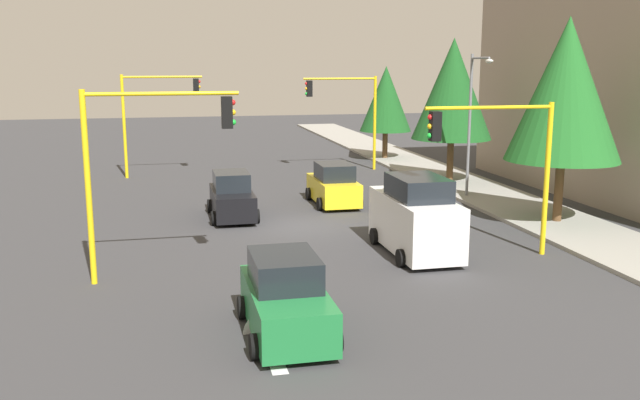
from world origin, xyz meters
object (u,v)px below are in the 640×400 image
traffic_signal_far_right (155,105)px  traffic_signal_near_right (148,147)px  car_green (286,299)px  street_lamp_curbside (474,110)px  traffic_signal_far_left (347,104)px  car_yellow (334,186)px  car_black (232,197)px  tree_roadside_far (386,99)px  traffic_signal_near_left (498,149)px  tree_roadside_near (566,90)px  tree_roadside_mid (453,89)px  delivery_van_white (415,218)px

traffic_signal_far_right → traffic_signal_near_right: 20.00m
car_green → street_lamp_curbside: bearing=141.6°
traffic_signal_far_left → traffic_signal_near_right: size_ratio=0.99×
car_yellow → car_black: 5.25m
traffic_signal_far_right → tree_roadside_far: size_ratio=0.93×
traffic_signal_near_left → traffic_signal_near_right: size_ratio=0.91×
traffic_signal_near_right → traffic_signal_far_left: bearing=150.2°
traffic_signal_near_left → car_green: bearing=-57.7°
traffic_signal_near_right → car_yellow: traffic_signal_near_right is taller
traffic_signal_far_left → tree_roadside_near: tree_roadside_near is taller
car_yellow → tree_roadside_mid: bearing=118.0°
traffic_signal_far_right → traffic_signal_near_left: 23.01m
car_yellow → car_black: size_ratio=1.00×
car_green → car_yellow: size_ratio=1.03×
traffic_signal_near_right → car_black: (-8.20, 3.20, -3.22)m
traffic_signal_far_right → car_yellow: 13.34m
traffic_signal_far_right → traffic_signal_near_right: traffic_signal_far_right is taller
traffic_signal_near_left → car_black: bearing=-135.1°
street_lamp_curbside → tree_roadside_far: (-14.39, 0.30, -0.18)m
traffic_signal_far_left → tree_roadside_mid: tree_roadside_mid is taller
traffic_signal_near_right → car_yellow: 13.27m
traffic_signal_far_right → car_yellow: bearing=39.1°
car_green → traffic_signal_near_right: bearing=-147.8°
traffic_signal_far_right → traffic_signal_near_right: bearing=0.0°
traffic_signal_far_right → tree_roadside_mid: 16.87m
street_lamp_curbside → car_yellow: street_lamp_curbside is taller
tree_roadside_far → car_black: (15.80, -12.02, -3.27)m
tree_roadside_far → car_yellow: tree_roadside_far is taller
traffic_signal_far_right → car_black: bearing=15.2°
car_green → traffic_signal_far_left: bearing=161.9°
car_black → tree_roadside_near: bearing=72.1°
delivery_van_white → traffic_signal_near_left: bearing=66.6°
traffic_signal_near_right → car_green: 6.87m
traffic_signal_far_left → street_lamp_curbside: 10.96m
tree_roadside_near → traffic_signal_near_right: bearing=-76.1°
traffic_signal_far_left → tree_roadside_mid: size_ratio=0.73×
traffic_signal_near_left → tree_roadside_far: tree_roadside_far is taller
traffic_signal_near_left → traffic_signal_far_left: bearing=179.8°
traffic_signal_far_right → street_lamp_curbside: size_ratio=0.85×
traffic_signal_far_right → tree_roadside_near: 22.83m
traffic_signal_near_right → car_black: bearing=158.7°
tree_roadside_mid → car_black: size_ratio=1.95×
traffic_signal_far_left → traffic_signal_near_right: 23.04m
traffic_signal_near_left → car_black: traffic_signal_near_left is taller
traffic_signal_far_left → car_green: (25.13, -8.21, -3.19)m
delivery_van_white → tree_roadside_far: bearing=164.6°
tree_roadside_far → car_black: 20.12m
traffic_signal_near_left → street_lamp_curbside: 10.27m
traffic_signal_far_left → traffic_signal_far_right: bearing=-90.0°
street_lamp_curbside → car_yellow: bearing=-93.0°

